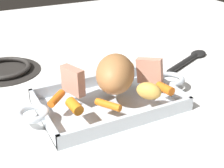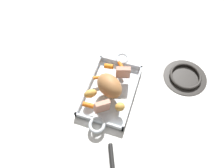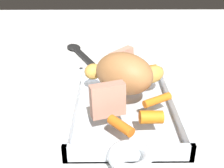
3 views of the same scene
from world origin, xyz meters
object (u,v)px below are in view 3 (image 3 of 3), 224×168
(baby_carrot_long, at_px, (121,126))
(baby_carrot_short, at_px, (147,69))
(roasting_dish, at_px, (124,106))
(pork_roast, at_px, (122,73))
(baby_carrot_southwest, at_px, (157,100))
(potato_golden_small, at_px, (93,71))
(roast_slice_thick, at_px, (108,100))
(roast_slice_outer, at_px, (121,62))
(baby_carrot_center_right, at_px, (151,117))
(potato_golden_large, at_px, (154,74))
(serving_spoon, at_px, (79,52))

(baby_carrot_long, height_order, baby_carrot_short, baby_carrot_short)
(roasting_dish, distance_m, pork_roast, 0.07)
(roasting_dish, height_order, baby_carrot_southwest, baby_carrot_southwest)
(baby_carrot_southwest, xyz_separation_m, potato_golden_small, (-0.12, -0.13, 0.01))
(pork_roast, relative_size, baby_carrot_long, 2.51)
(roast_slice_thick, bearing_deg, baby_carrot_long, 24.62)
(baby_carrot_short, relative_size, potato_golden_small, 1.10)
(roast_slice_outer, distance_m, baby_carrot_southwest, 0.16)
(baby_carrot_center_right, bearing_deg, potato_golden_large, 170.75)
(baby_carrot_southwest, bearing_deg, roast_slice_thick, -66.90)
(baby_carrot_long, bearing_deg, baby_carrot_short, 162.81)
(baby_carrot_short, height_order, potato_golden_large, potato_golden_large)
(roast_slice_thick, distance_m, baby_carrot_southwest, 0.11)
(baby_carrot_short, height_order, potato_golden_small, potato_golden_small)
(roast_slice_thick, height_order, baby_carrot_long, roast_slice_thick)
(pork_roast, height_order, baby_carrot_short, pork_roast)
(roasting_dish, bearing_deg, roast_slice_outer, -178.65)
(roasting_dish, bearing_deg, baby_carrot_short, 151.62)
(baby_carrot_long, height_order, baby_carrot_southwest, baby_carrot_long)
(roast_slice_thick, bearing_deg, pork_roast, 161.95)
(pork_roast, bearing_deg, roast_slice_outer, 179.23)
(roast_slice_outer, relative_size, serving_spoon, 0.28)
(roast_slice_outer, xyz_separation_m, baby_carrot_center_right, (0.22, 0.05, -0.02))
(baby_carrot_southwest, bearing_deg, roasting_dish, -117.83)
(roast_slice_thick, relative_size, serving_spoon, 0.29)
(roast_slice_thick, height_order, potato_golden_large, roast_slice_thick)
(baby_carrot_southwest, xyz_separation_m, potato_golden_large, (-0.10, 0.01, 0.01))
(baby_carrot_long, xyz_separation_m, potato_golden_small, (-0.21, -0.06, 0.01))
(roast_slice_outer, relative_size, baby_carrot_long, 1.23)
(baby_carrot_long, xyz_separation_m, potato_golden_large, (-0.19, 0.08, 0.01))
(roasting_dish, relative_size, baby_carrot_short, 9.37)
(potato_golden_small, bearing_deg, serving_spoon, -167.54)
(roast_slice_outer, height_order, baby_carrot_short, roast_slice_outer)
(baby_carrot_short, distance_m, baby_carrot_southwest, 0.15)
(roasting_dish, height_order, potato_golden_large, potato_golden_large)
(pork_roast, relative_size, baby_carrot_short, 2.76)
(potato_golden_small, bearing_deg, roast_slice_outer, 112.18)
(roast_slice_thick, relative_size, baby_carrot_southwest, 1.03)
(roast_slice_outer, bearing_deg, roast_slice_thick, -9.45)
(roasting_dish, height_order, baby_carrot_center_right, baby_carrot_center_right)
(baby_carrot_long, bearing_deg, roasting_dish, 174.60)
(baby_carrot_center_right, xyz_separation_m, serving_spoon, (-0.46, -0.17, -0.04))
(baby_carrot_short, xyz_separation_m, potato_golden_small, (0.03, -0.13, 0.01))
(roast_slice_outer, xyz_separation_m, baby_carrot_long, (0.24, -0.01, -0.02))
(pork_roast, xyz_separation_m, baby_carrot_southwest, (0.05, 0.07, -0.04))
(pork_roast, xyz_separation_m, baby_carrot_center_right, (0.12, 0.05, -0.03))
(baby_carrot_short, bearing_deg, baby_carrot_long, -17.19)
(roast_slice_outer, relative_size, baby_carrot_short, 1.35)
(roast_slice_outer, xyz_separation_m, roast_slice_thick, (0.19, -0.03, 0.00))
(pork_roast, height_order, roast_slice_outer, pork_roast)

